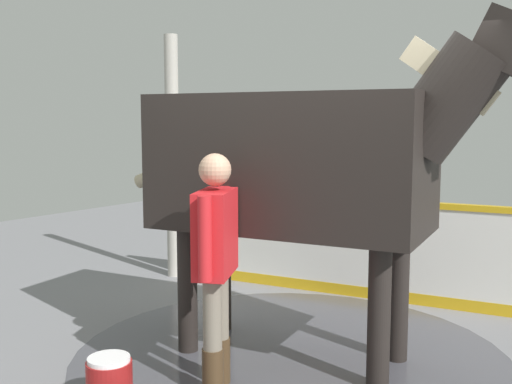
{
  "coord_description": "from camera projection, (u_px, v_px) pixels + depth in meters",
  "views": [
    {
      "loc": [
        -2.34,
        3.9,
        1.88
      ],
      "look_at": [
        0.27,
        0.37,
        1.35
      ],
      "focal_mm": 42.73,
      "sensor_mm": 36.0,
      "label": 1
    }
  ],
  "objects": [
    {
      "name": "barrier_wall",
      "position": [
        358.0,
        251.0,
        6.43
      ],
      "size": [
        4.36,
        0.85,
        1.06
      ],
      "color": "white",
      "rests_on": "ground"
    },
    {
      "name": "horse",
      "position": [
        305.0,
        162.0,
        4.65
      ],
      "size": [
        3.38,
        1.38,
        2.61
      ],
      "rotation": [
        0.0,
        0.0,
        -2.97
      ],
      "color": "black",
      "rests_on": "ground"
    },
    {
      "name": "roof_post_far",
      "position": [
        173.0,
        158.0,
        7.18
      ],
      "size": [
        0.16,
        0.16,
        2.85
      ],
      "primitive_type": "cylinder",
      "color": "#B7B2A8",
      "rests_on": "ground"
    },
    {
      "name": "wash_bucket",
      "position": [
        109.0,
        382.0,
        3.99
      ],
      "size": [
        0.3,
        0.3,
        0.34
      ],
      "color": "maroon",
      "rests_on": "ground"
    },
    {
      "name": "handler",
      "position": [
        216.0,
        256.0,
        4.16
      ],
      "size": [
        0.41,
        0.61,
        1.65
      ],
      "rotation": [
        0.0,
        0.0,
        0.47
      ],
      "color": "#47331E",
      "rests_on": "ground"
    },
    {
      "name": "ground_plane",
      "position": [
        312.0,
        364.0,
        4.72
      ],
      "size": [
        16.0,
        16.0,
        0.02
      ],
      "primitive_type": "cube",
      "color": "gray"
    },
    {
      "name": "wet_patch",
      "position": [
        290.0,
        354.0,
        4.88
      ],
      "size": [
        3.47,
        3.47,
        0.0
      ],
      "primitive_type": "cylinder",
      "color": "#4C4C54",
      "rests_on": "ground"
    }
  ]
}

